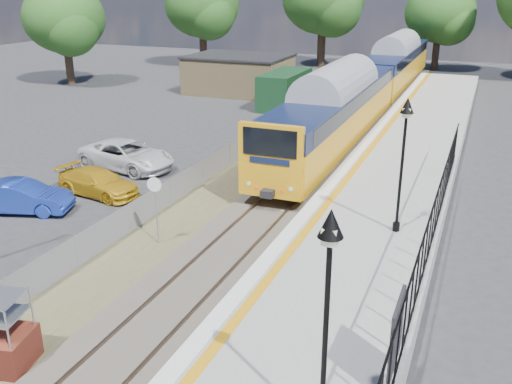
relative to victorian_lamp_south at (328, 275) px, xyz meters
The scene contains 16 objects.
ground 8.05m from the victorian_lamp_south, 143.97° to the left, with size 120.00×120.00×0.00m, color #2D2D30.
track_bed 15.50m from the victorian_lamp_south, 113.60° to the left, with size 5.90×80.00×0.29m.
platform 12.67m from the victorian_lamp_south, 96.18° to the left, with size 5.00×70.00×0.90m, color gray.
platform_edge 12.92m from the victorian_lamp_south, 105.65° to the left, with size 0.90×70.00×0.01m.
victorian_lamp_south is the anchor object (origin of this frame).
victorian_lamp_north 10.00m from the victorian_lamp_south, 91.15° to the left, with size 0.44×0.44×4.60m.
palisade_fence 6.79m from the victorian_lamp_south, 80.47° to the left, with size 0.12×26.00×2.00m.
wire_fence 19.07m from the victorian_lamp_south, 121.23° to the left, with size 0.06×52.00×1.20m.
outbuilding 38.94m from the victorian_lamp_south, 114.99° to the left, with size 10.80×10.10×3.12m.
tree_line 46.24m from the victorian_lamp_south, 95.09° to the left, with size 56.80×43.80×11.88m.
train 32.72m from the victorian_lamp_south, 99.70° to the left, with size 2.82×40.83×3.51m.
brick_plinth 8.67m from the victorian_lamp_south, behind, with size 1.47×1.47×1.99m.
speed_sign 11.43m from the victorian_lamp_south, 137.35° to the left, with size 0.51×0.15×2.59m.
car_blue 17.45m from the victorian_lamp_south, 151.45° to the left, with size 1.40×4.02×1.32m, color navy.
car_yellow 17.68m from the victorian_lamp_south, 140.45° to the left, with size 1.63×4.02×1.17m, color #C69317.
car_white 20.81m from the victorian_lamp_south, 134.30° to the left, with size 2.36×5.12×1.42m, color silver.
Camera 1 is at (7.58, -12.36, 8.96)m, focal length 40.00 mm.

